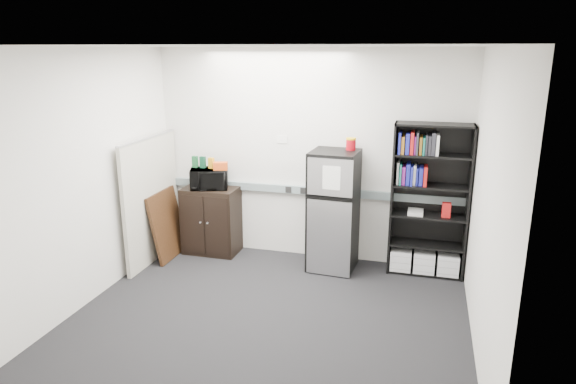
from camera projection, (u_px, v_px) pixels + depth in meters
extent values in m
plane|color=black|center=(269.00, 317.00, 5.30)|extent=(4.00, 4.00, 0.00)
cube|color=silver|center=(308.00, 156.00, 6.57)|extent=(4.00, 0.02, 2.70)
cube|color=silver|center=(488.00, 208.00, 4.44)|extent=(0.02, 3.50, 2.70)
cube|color=silver|center=(88.00, 178.00, 5.45)|extent=(0.02, 3.50, 2.70)
cube|color=white|center=(266.00, 46.00, 4.58)|extent=(4.00, 3.50, 0.02)
cube|color=gray|center=(307.00, 190.00, 6.66)|extent=(3.92, 0.05, 0.10)
cube|color=white|center=(282.00, 139.00, 6.60)|extent=(0.14, 0.00, 0.10)
cube|color=black|center=(392.00, 198.00, 6.23)|extent=(0.02, 0.34, 1.85)
cube|color=black|center=(468.00, 204.00, 6.01)|extent=(0.02, 0.34, 1.85)
cube|color=black|center=(429.00, 197.00, 6.27)|extent=(0.90, 0.02, 1.85)
cube|color=black|center=(435.00, 125.00, 5.87)|extent=(0.90, 0.34, 0.02)
cube|color=black|center=(424.00, 271.00, 6.36)|extent=(0.85, 0.32, 0.03)
cube|color=black|center=(426.00, 244.00, 6.27)|extent=(0.85, 0.32, 0.03)
cube|color=black|center=(428.00, 216.00, 6.17)|extent=(0.85, 0.32, 0.02)
cube|color=black|center=(430.00, 186.00, 6.07)|extent=(0.85, 0.32, 0.02)
cube|color=black|center=(433.00, 155.00, 5.97)|extent=(0.85, 0.32, 0.02)
cube|color=silver|center=(401.00, 258.00, 6.39)|extent=(0.25, 0.30, 0.25)
cube|color=silver|center=(424.00, 261.00, 6.32)|extent=(0.25, 0.30, 0.25)
cube|color=silver|center=(448.00, 263.00, 6.25)|extent=(0.25, 0.30, 0.25)
cube|color=#A6A394|center=(152.00, 200.00, 6.57)|extent=(0.05, 1.30, 1.60)
cube|color=#B2B2B7|center=(147.00, 138.00, 6.35)|extent=(0.06, 1.30, 0.02)
cube|color=black|center=(211.00, 220.00, 6.90)|extent=(0.72, 0.45, 0.90)
cube|color=black|center=(192.00, 224.00, 6.73)|extent=(0.33, 0.01, 0.79)
cube|color=black|center=(217.00, 227.00, 6.65)|extent=(0.33, 0.01, 0.79)
cylinder|color=#B2B2B7|center=(200.00, 222.00, 6.68)|extent=(0.02, 0.02, 0.02)
cylinder|color=#B2B2B7|center=(207.00, 223.00, 6.65)|extent=(0.02, 0.02, 0.02)
imported|color=black|center=(209.00, 179.00, 6.73)|extent=(0.56, 0.47, 0.27)
cube|color=#17532A|center=(195.00, 162.00, 6.76)|extent=(0.08, 0.06, 0.15)
cube|color=#0D3D26|center=(203.00, 162.00, 6.73)|extent=(0.07, 0.06, 0.15)
cube|color=orange|center=(211.00, 163.00, 6.70)|extent=(0.08, 0.07, 0.14)
cube|color=#C64513|center=(221.00, 166.00, 6.62)|extent=(0.20, 0.15, 0.10)
cube|color=black|center=(333.00, 211.00, 6.33)|extent=(0.60, 0.60, 1.48)
cube|color=#AFAFB4|center=(330.00, 178.00, 5.93)|extent=(0.54, 0.06, 0.44)
cube|color=#AFAFB4|center=(329.00, 239.00, 6.13)|extent=(0.54, 0.06, 0.94)
cube|color=black|center=(329.00, 199.00, 5.98)|extent=(0.54, 0.04, 0.03)
cube|color=white|center=(331.00, 178.00, 5.91)|extent=(0.21, 0.02, 0.28)
cube|color=black|center=(335.00, 152.00, 6.13)|extent=(0.60, 0.60, 0.02)
cylinder|color=#A20712|center=(351.00, 144.00, 6.18)|extent=(0.12, 0.12, 0.15)
cylinder|color=gold|center=(351.00, 137.00, 6.16)|extent=(0.12, 0.12, 0.02)
cube|color=black|center=(167.00, 224.00, 6.74)|extent=(0.20, 0.70, 0.89)
cube|color=#EBE6CD|center=(169.00, 224.00, 6.74)|extent=(0.14, 0.59, 0.75)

